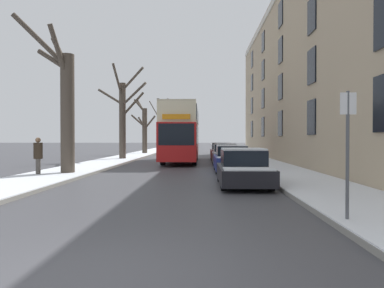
# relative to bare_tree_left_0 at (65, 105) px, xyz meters

# --- Properties ---
(ground_plane) EXTENTS (320.00, 320.00, 0.00)m
(ground_plane) POSITION_rel_bare_tree_left_0_xyz_m (5.21, -13.14, -3.41)
(ground_plane) COLOR #424247
(sidewalk_left) EXTENTS (3.02, 130.00, 0.16)m
(sidewalk_left) POSITION_rel_bare_tree_left_0_xyz_m (-0.30, 39.86, -3.33)
(sidewalk_left) COLOR gray
(sidewalk_left) RESTS_ON ground
(sidewalk_right) EXTENTS (3.02, 130.00, 0.16)m
(sidewalk_right) POSITION_rel_bare_tree_left_0_xyz_m (10.72, 39.86, -3.33)
(sidewalk_right) COLOR gray
(sidewalk_right) RESTS_ON ground
(terrace_facade_right) EXTENTS (9.10, 43.86, 13.10)m
(terrace_facade_right) POSITION_rel_bare_tree_left_0_xyz_m (16.72, 9.38, 3.14)
(terrace_facade_right) COLOR tan
(terrace_facade_right) RESTS_ON ground
(bare_tree_left_0) EXTENTS (2.58, 1.68, 7.52)m
(bare_tree_left_0) POSITION_rel_bare_tree_left_0_xyz_m (0.00, 0.00, 0.00)
(bare_tree_left_0) COLOR #4C4238
(bare_tree_left_0) RESTS_ON ground
(bare_tree_left_1) EXTENTS (4.35, 3.21, 7.75)m
(bare_tree_left_1) POSITION_rel_bare_tree_left_0_xyz_m (0.06, 12.86, 0.30)
(bare_tree_left_1) COLOR #4C4238
(bare_tree_left_1) RESTS_ON ground
(bare_tree_left_2) EXTENTS (2.81, 3.23, 6.34)m
(bare_tree_left_2) POSITION_rel_bare_tree_left_0_xyz_m (-0.05, 24.65, -0.44)
(bare_tree_left_2) COLOR #4C4238
(bare_tree_left_2) RESTS_ON ground
(bare_tree_left_3) EXTENTS (3.12, 1.90, 7.73)m
(bare_tree_left_3) POSITION_rel_bare_tree_left_0_xyz_m (0.11, 36.85, 0.72)
(bare_tree_left_3) COLOR #4C4238
(bare_tree_left_3) RESTS_ON ground
(double_decker_bus) EXTENTS (2.49, 11.44, 4.23)m
(double_decker_bus) POSITION_rel_bare_tree_left_0_xyz_m (4.98, 10.84, -1.02)
(double_decker_bus) COLOR red
(double_decker_bus) RESTS_ON ground
(parked_car_0) EXTENTS (1.85, 4.35, 1.42)m
(parked_car_0) POSITION_rel_bare_tree_left_0_xyz_m (8.13, -3.57, -2.76)
(parked_car_0) COLOR black
(parked_car_0) RESTS_ON ground
(parked_car_1) EXTENTS (1.79, 4.54, 1.43)m
(parked_car_1) POSITION_rel_bare_tree_left_0_xyz_m (8.13, 2.29, -2.75)
(parked_car_1) COLOR navy
(parked_car_1) RESTS_ON ground
(parked_car_2) EXTENTS (1.73, 4.00, 1.46)m
(parked_car_2) POSITION_rel_bare_tree_left_0_xyz_m (8.13, 7.95, -2.74)
(parked_car_2) COLOR #9EA3AD
(parked_car_2) RESTS_ON ground
(parked_car_3) EXTENTS (1.71, 4.45, 1.45)m
(parked_car_3) POSITION_rel_bare_tree_left_0_xyz_m (8.13, 13.77, -2.74)
(parked_car_3) COLOR maroon
(parked_car_3) RESTS_ON ground
(oncoming_van) EXTENTS (1.99, 5.24, 2.14)m
(oncoming_van) POSITION_rel_bare_tree_left_0_xyz_m (3.22, 30.29, -2.25)
(oncoming_van) COLOR #333842
(oncoming_van) RESTS_ON ground
(pedestrian_left_sidewalk) EXTENTS (0.40, 0.40, 1.84)m
(pedestrian_left_sidewalk) POSITION_rel_bare_tree_left_0_xyz_m (-0.97, -0.78, -2.40)
(pedestrian_left_sidewalk) COLOR #4C4742
(pedestrian_left_sidewalk) RESTS_ON ground
(street_sign_post) EXTENTS (0.32, 0.07, 2.74)m
(street_sign_post) POSITION_rel_bare_tree_left_0_xyz_m (9.51, -10.15, -1.85)
(street_sign_post) COLOR #4C4F54
(street_sign_post) RESTS_ON ground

